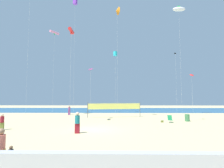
# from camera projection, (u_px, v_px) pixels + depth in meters

# --- Properties ---
(ground_plane) EXTENTS (120.00, 120.00, 0.00)m
(ground_plane) POSITION_uv_depth(u_px,v_px,m) (93.00, 130.00, 17.17)
(ground_plane) COLOR #D1BC89
(ocean_band) EXTENTS (120.00, 20.00, 0.01)m
(ocean_band) POSITION_uv_depth(u_px,v_px,m) (107.00, 110.00, 47.01)
(ocean_band) COLOR #28608C
(ocean_band) RESTS_ON ground
(boardwalk_ledge) EXTENTS (28.00, 0.44, 1.00)m
(boardwalk_ledge) POSITION_uv_depth(u_px,v_px,m) (58.00, 166.00, 6.57)
(boardwalk_ledge) COLOR #B7B7BC
(boardwalk_ledge) RESTS_ON ground
(mother_figure) EXTENTS (0.38, 0.38, 1.65)m
(mother_figure) POSITION_uv_depth(u_px,v_px,m) (1.00, 146.00, 7.90)
(mother_figure) COLOR gold
(mother_figure) RESTS_ON ground
(toddler_figure) EXTENTS (0.20, 0.20, 0.89)m
(toddler_figure) POSITION_uv_depth(u_px,v_px,m) (11.00, 155.00, 7.88)
(toddler_figure) COLOR olive
(toddler_figure) RESTS_ON ground
(beachgoer_plum_shirt) EXTENTS (0.38, 0.38, 1.66)m
(beachgoer_plum_shirt) POSITION_uv_depth(u_px,v_px,m) (69.00, 110.00, 32.64)
(beachgoer_plum_shirt) COLOR #7A3872
(beachgoer_plum_shirt) RESTS_ON ground
(beachgoer_teal_shirt) EXTENTS (0.41, 0.41, 1.80)m
(beachgoer_teal_shirt) POSITION_uv_depth(u_px,v_px,m) (77.00, 122.00, 15.44)
(beachgoer_teal_shirt) COLOR maroon
(beachgoer_teal_shirt) RESTS_ON ground
(beachgoer_maroon_shirt) EXTENTS (0.35, 0.35, 1.53)m
(beachgoer_maroon_shirt) POSITION_uv_depth(u_px,v_px,m) (2.00, 121.00, 17.09)
(beachgoer_maroon_shirt) COLOR olive
(beachgoer_maroon_shirt) RESTS_ON ground
(folding_beach_chair) EXTENTS (0.52, 0.65, 0.89)m
(folding_beach_chair) POSITION_uv_depth(u_px,v_px,m) (170.00, 119.00, 22.28)
(folding_beach_chair) COLOR #1E8C4C
(folding_beach_chair) RESTS_ON ground
(trash_barrel) EXTENTS (0.59, 0.59, 0.91)m
(trash_barrel) POSITION_uv_depth(u_px,v_px,m) (187.00, 118.00, 23.49)
(trash_barrel) COLOR #3F7F4C
(trash_barrel) RESTS_ON ground
(volleyball_net) EXTENTS (8.32, 1.58, 2.40)m
(volleyball_net) POSITION_uv_depth(u_px,v_px,m) (114.00, 107.00, 28.52)
(volleyball_net) COLOR #4C4C51
(volleyball_net) RESTS_ON ground
(beach_handbag) EXTENTS (0.30, 0.15, 0.24)m
(beach_handbag) POSITION_uv_depth(u_px,v_px,m) (162.00, 121.00, 22.40)
(beach_handbag) COLOR olive
(beach_handbag) RESTS_ON ground
(kite_white_inflatable) EXTENTS (2.49, 1.06, 19.89)m
(kite_white_inflatable) POSITION_uv_depth(u_px,v_px,m) (179.00, 9.00, 32.98)
(kite_white_inflatable) COLOR silver
(kite_white_inflatable) RESTS_ON ground
(kite_pink_tube) EXTENTS (1.58, 2.13, 17.02)m
(kite_pink_tube) POSITION_uv_depth(u_px,v_px,m) (54.00, 33.00, 37.84)
(kite_pink_tube) COLOR silver
(kite_pink_tube) RESTS_ON ground
(kite_red_tube) EXTENTS (0.45, 1.49, 11.58)m
(kite_red_tube) POSITION_uv_depth(u_px,v_px,m) (71.00, 31.00, 22.42)
(kite_red_tube) COLOR silver
(kite_red_tube) RESTS_ON ground
(kite_violet_box) EXTENTS (0.80, 0.80, 21.64)m
(kite_violet_box) POSITION_uv_depth(u_px,v_px,m) (75.00, 2.00, 34.02)
(kite_violet_box) COLOR silver
(kite_violet_box) RESTS_ON ground
(kite_black_diamond) EXTENTS (0.52, 0.52, 11.86)m
(kite_black_diamond) POSITION_uv_depth(u_px,v_px,m) (175.00, 56.00, 34.98)
(kite_black_diamond) COLOR silver
(kite_black_diamond) RESTS_ON ground
(kite_cyan_box) EXTENTS (0.84, 0.84, 12.76)m
(kite_cyan_box) POSITION_uv_depth(u_px,v_px,m) (115.00, 54.00, 37.65)
(kite_cyan_box) COLOR silver
(kite_cyan_box) RESTS_ON ground
(kite_red_diamond) EXTENTS (0.60, 0.59, 6.34)m
(kite_red_diamond) POSITION_uv_depth(u_px,v_px,m) (192.00, 75.00, 24.32)
(kite_red_diamond) COLOR silver
(kite_red_diamond) RESTS_ON ground
(kite_magenta_diamond) EXTENTS (0.57, 0.56, 7.30)m
(kite_magenta_diamond) POSITION_uv_depth(u_px,v_px,m) (90.00, 70.00, 25.63)
(kite_magenta_diamond) COLOR silver
(kite_magenta_diamond) RESTS_ON ground
(kite_orange_delta) EXTENTS (0.87, 1.35, 17.56)m
(kite_orange_delta) POSITION_uv_depth(u_px,v_px,m) (117.00, 11.00, 28.82)
(kite_orange_delta) COLOR silver
(kite_orange_delta) RESTS_ON ground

